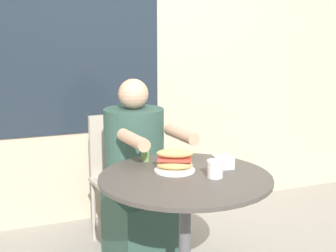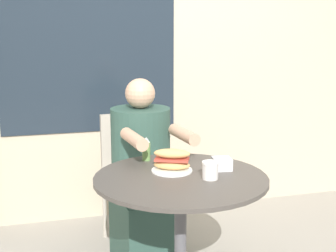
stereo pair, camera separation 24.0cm
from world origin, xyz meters
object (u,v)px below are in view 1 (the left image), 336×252
Objects in this scene: cafe_table at (185,213)px; seated_diner at (137,187)px; diner_chair at (119,167)px; sandwich_on_plate at (175,161)px; condiment_bottle at (145,150)px; drink_cup at (215,169)px.

seated_diner is at bearing 94.68° from cafe_table.
diner_chair is 0.91m from sandwich_on_plate.
condiment_bottle is at bearing 107.05° from cafe_table.
condiment_bottle is (-0.03, -0.64, 0.28)m from diner_chair.
seated_diner is 5.64× the size of sandwich_on_plate.
cafe_table is 0.26m from sandwich_on_plate.
drink_cup is 0.66× the size of condiment_bottle.
seated_diner reaches higher than cafe_table.
diner_chair is 0.35m from seated_diner.
condiment_bottle is (-0.22, 0.39, 0.02)m from drink_cup.
sandwich_on_plate is at bearing 130.35° from drink_cup.
sandwich_on_plate is at bearing 101.24° from cafe_table.
cafe_table is 9.98× the size of drink_cup.
diner_chair reaches higher than cafe_table.
seated_diner is at bearing 86.21° from diner_chair.
diner_chair is 0.70m from condiment_bottle.
sandwich_on_plate is at bearing 86.98° from diner_chair.
condiment_bottle is at bearing 119.36° from drink_cup.
sandwich_on_plate is 0.22m from drink_cup.
drink_cup is at bearing -60.64° from condiment_bottle.
drink_cup is (0.14, -0.16, -0.01)m from sandwich_on_plate.
cafe_table is at bearing 148.77° from drink_cup.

